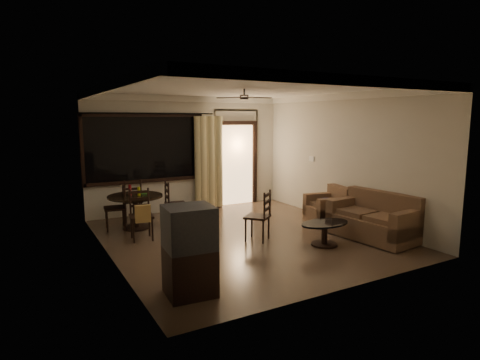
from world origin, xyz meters
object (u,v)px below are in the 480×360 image
sofa (375,221)px  coffee_table (325,230)px  dining_chair_north (133,208)px  dining_chair_south (142,224)px  dining_table (135,202)px  dining_chair_west (116,216)px  armchair (329,209)px  tv_cabinet (190,251)px  dining_chair_east (176,212)px  side_chair (258,225)px

sofa → coffee_table: bearing=167.3°
sofa → dining_chair_north: bearing=130.0°
dining_chair_south → dining_chair_north: 1.53m
dining_chair_south → dining_table: bearing=89.9°
dining_chair_west → armchair: size_ratio=1.02×
dining_chair_west → dining_chair_north: (0.49, 0.55, 0.00)m
dining_chair_west → tv_cabinet: 3.64m
armchair → dining_chair_east: bearing=163.3°
dining_chair_east → armchair: dining_chair_east is taller
armchair → dining_table: bearing=167.3°
dining_chair_south → coffee_table: (2.77, -1.94, -0.02)m
dining_table → sofa: bearing=-37.9°
sofa → side_chair: bearing=148.1°
tv_cabinet → sofa: (4.00, 0.58, -0.25)m
tv_cabinet → sofa: bearing=13.0°
sofa → dining_chair_south: bearing=146.3°
dining_table → armchair: size_ratio=1.20×
side_chair → dining_chair_east: bearing=-102.0°
dining_chair_west → side_chair: dining_chair_west is taller
dining_chair_east → dining_chair_south: 1.20m
dining_table → coffee_table: bearing=-46.4°
dining_table → dining_chair_north: 0.72m
tv_cabinet → dining_chair_west: bearing=97.2°
sofa → side_chair: 2.22m
dining_chair_north → armchair: (3.65, -2.35, 0.05)m
coffee_table → dining_chair_east: bearing=124.4°
coffee_table → side_chair: 1.22m
dining_table → dining_chair_south: dining_chair_south is taller
dining_chair_north → coffee_table: dining_chair_north is taller
dining_table → armchair: dining_table is taller
dining_chair_south → armchair: size_ratio=1.02×
dining_chair_west → tv_cabinet: (0.15, -3.62, 0.31)m
dining_chair_north → tv_cabinet: 4.20m
armchair → dining_chair_north: bearing=158.7°
tv_cabinet → armchair: bearing=29.4°
dining_table → dining_chair_east: (0.83, -0.11, -0.27)m
dining_chair_south → dining_chair_north: (0.22, 1.51, -0.02)m
coffee_table → sofa: bearing=-7.2°
sofa → side_chair: side_chair is taller
coffee_table → side_chair: bearing=136.1°
dining_chair_north → sofa: 5.13m
dining_chair_east → coffee_table: (1.83, -2.67, -0.00)m
dining_chair_east → coffee_table: bearing=-137.8°
dining_chair_south → sofa: bearing=-20.3°
dining_chair_west → dining_chair_east: same height
dining_chair_west → coffee_table: size_ratio=0.99×
dining_chair_west → coffee_table: bearing=54.1°
dining_chair_west → dining_chair_south: size_ratio=1.00×
dining_chair_north → tv_cabinet: tv_cabinet is taller
dining_chair_west → armchair: bearing=74.3°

